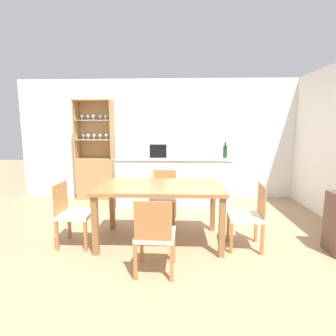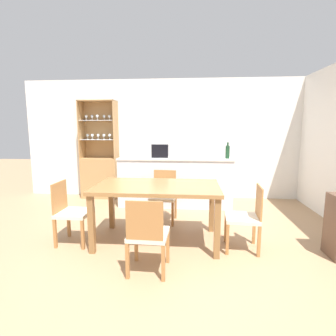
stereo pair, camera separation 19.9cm
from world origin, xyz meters
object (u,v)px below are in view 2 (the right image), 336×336
dining_chair_head_far (164,196)px  microwave (164,150)px  dining_chair_head_near (148,235)px  dining_chair_side_left_near (71,212)px  dining_table (157,192)px  wine_bottle (228,152)px  display_cabinet (100,170)px  dining_chair_side_right_near (246,217)px

dining_chair_head_far → microwave: 1.13m
dining_chair_head_near → dining_chair_head_far: (0.00, 1.57, 0.00)m
microwave → dining_chair_head_near: bearing=-88.4°
dining_chair_head_near → dining_chair_side_left_near: (-1.13, 0.65, 0.00)m
microwave → dining_chair_side_left_near: bearing=-120.0°
dining_table → wine_bottle: 2.04m
dining_chair_head_near → wine_bottle: wine_bottle is taller
microwave → dining_table: bearing=-87.6°
dining_table → dining_chair_head_far: dining_chair_head_far is taller
dining_chair_side_left_near → wine_bottle: size_ratio=2.71×
dining_table → wine_bottle: (1.13, 1.65, 0.39)m
display_cabinet → dining_table: display_cabinet is taller
wine_bottle → microwave: bearing=178.2°
display_cabinet → wine_bottle: bearing=-10.9°
dining_chair_head_far → wine_bottle: wine_bottle is taller
dining_chair_side_right_near → dining_chair_side_left_near: size_ratio=1.00×
dining_chair_side_right_near → wine_bottle: (0.00, 1.80, 0.66)m
dining_chair_side_right_near → dining_chair_side_left_near: bearing=94.1°
dining_table → wine_bottle: size_ratio=5.33×
dining_chair_head_near → dining_chair_side_left_near: size_ratio=1.00×
dining_chair_head_near → dining_chair_head_far: size_ratio=1.00×
dining_chair_head_far → microwave: (-0.07, 0.90, 0.67)m
dining_chair_side_left_near → wine_bottle: bearing=129.4°
dining_chair_head_near → wine_bottle: size_ratio=2.71×
display_cabinet → microwave: size_ratio=4.28×
dining_chair_side_left_near → dining_chair_side_right_near: bearing=90.8°
dining_chair_side_right_near → dining_chair_head_near: same height
microwave → wine_bottle: wine_bottle is taller
dining_chair_head_near → microwave: 2.57m
dining_table → dining_chair_head_far: bearing=89.8°
dining_chair_head_near → wine_bottle: bearing=67.2°
display_cabinet → wine_bottle: 2.76m
dining_chair_head_near → dining_chair_side_left_near: bearing=152.3°
dining_chair_head_far → dining_chair_side_left_near: size_ratio=1.00×
dining_chair_side_left_near → dining_chair_head_far: bearing=130.3°
dining_chair_side_left_near → wine_bottle: 2.96m
dining_chair_side_left_near → microwave: bearing=150.9°
dining_table → microwave: microwave is taller
display_cabinet → dining_chair_head_far: display_cabinet is taller
dining_chair_side_left_near → microwave: microwave is taller
dining_chair_head_far → display_cabinet: bearing=-38.8°
display_cabinet → dining_table: 2.66m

